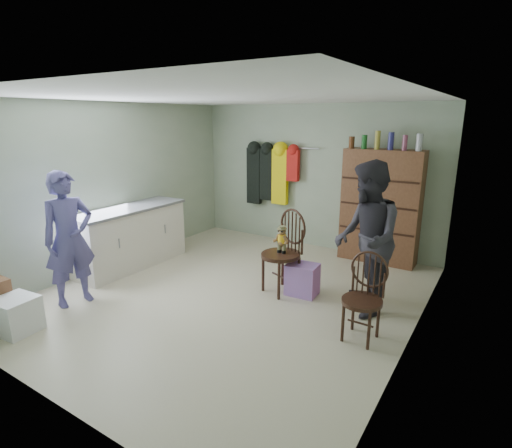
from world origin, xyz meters
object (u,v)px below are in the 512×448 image
Objects in this scene: counter at (130,237)px; chair_front at (284,247)px; dresser at (380,206)px; chair_far at (364,294)px.

counter is 1.66× the size of chair_front.
chair_front is at bearing -111.17° from dresser.
counter is at bearing 179.92° from chair_far.
chair_front is (2.48, 0.45, 0.15)m from counter.
chair_front is at bearing 157.08° from chair_far.
dresser is (0.72, 1.85, 0.29)m from chair_front.
counter reaches higher than chair_far.
chair_front is at bearing 10.29° from counter.
chair_front is 2.00m from dresser.
dresser reaches higher than counter.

